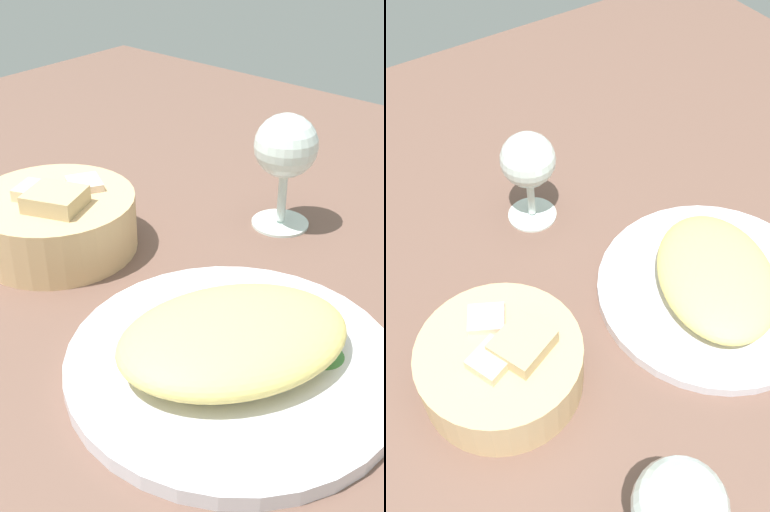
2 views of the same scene
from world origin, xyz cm
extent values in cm
cube|color=brown|center=(0.00, 0.00, -1.00)|extent=(140.00, 140.00, 2.00)
cylinder|color=white|center=(0.70, -13.99, 0.70)|extent=(27.34, 27.34, 1.40)
ellipsoid|color=#E5D171|center=(0.70, -13.99, 3.38)|extent=(23.22, 20.89, 3.95)
cone|color=#43823D|center=(5.58, -19.36, 2.17)|extent=(3.63, 3.63, 1.53)
cylinder|color=#D7AF7A|center=(4.18, 12.32, 2.99)|extent=(16.97, 16.97, 5.98)
cube|color=beige|center=(7.92, 11.64, 4.89)|extent=(4.75, 4.90, 3.75)
cube|color=beige|center=(3.16, 13.50, 5.21)|extent=(4.80, 5.02, 3.98)
cube|color=tan|center=(2.92, 10.20, 5.07)|extent=(6.54, 6.84, 5.41)
cylinder|color=silver|center=(23.96, -2.91, 0.30)|extent=(6.49, 6.49, 0.60)
cylinder|color=silver|center=(23.96, -2.91, 3.33)|extent=(1.00, 1.00, 5.47)
sphere|color=silver|center=(23.96, -2.91, 9.56)|extent=(6.98, 6.98, 6.98)
camera|label=1|loc=(-32.35, -38.03, 36.07)|focal=45.86mm
camera|label=2|loc=(-25.98, 22.89, 55.38)|focal=40.88mm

